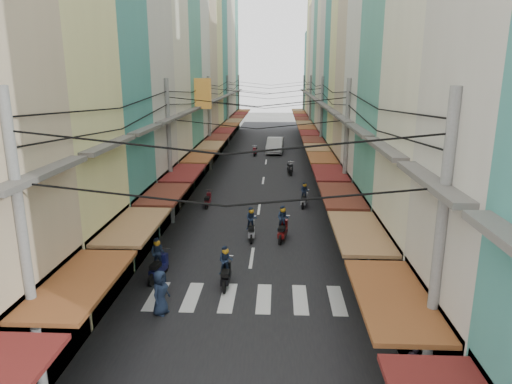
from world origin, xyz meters
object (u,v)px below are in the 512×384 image
(bicycle, at_px, (400,251))
(white_car, at_px, (275,153))
(traffic_sign, at_px, (369,240))
(market_umbrella, at_px, (405,233))

(bicycle, bearing_deg, white_car, 12.27)
(bicycle, bearing_deg, traffic_sign, 150.02)
(market_umbrella, height_order, traffic_sign, traffic_sign)
(white_car, xyz_separation_m, market_umbrella, (5.57, -31.65, 2.12))
(market_umbrella, distance_m, traffic_sign, 1.86)
(traffic_sign, bearing_deg, white_car, 96.91)
(market_umbrella, bearing_deg, white_car, 99.98)
(white_car, bearing_deg, market_umbrella, -76.95)
(white_car, relative_size, bicycle, 3.53)
(market_umbrella, relative_size, traffic_sign, 0.82)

